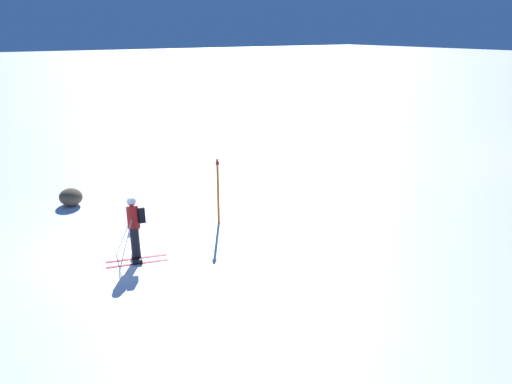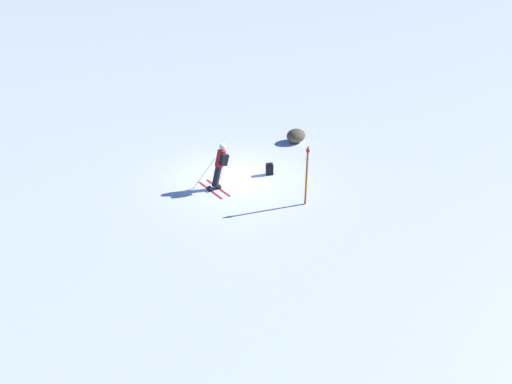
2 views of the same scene
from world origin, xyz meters
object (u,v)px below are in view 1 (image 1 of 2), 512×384
spare_backpack (135,222)px  trail_marker (218,189)px  exposed_boulder_0 (71,197)px  skier (134,225)px

spare_backpack → trail_marker: 3.02m
spare_backpack → exposed_boulder_0: size_ratio=0.50×
spare_backpack → exposed_boulder_0: 3.82m
skier → spare_backpack: 2.45m
exposed_boulder_0 → trail_marker: size_ratio=0.43×
exposed_boulder_0 → trail_marker: trail_marker is taller
spare_backpack → skier: bearing=23.7°
skier → trail_marker: trail_marker is taller
spare_backpack → exposed_boulder_0: exposed_boulder_0 is taller
exposed_boulder_0 → spare_backpack: bearing=18.8°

